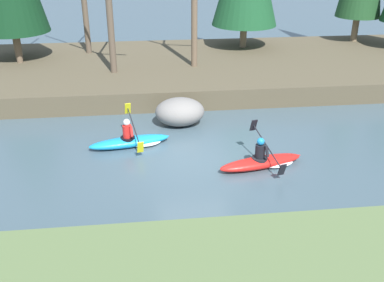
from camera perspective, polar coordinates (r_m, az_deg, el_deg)
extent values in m
plane|color=#425660|center=(14.32, 0.40, -2.30)|extent=(90.00, 90.00, 0.00)
cube|color=brown|center=(22.21, -2.33, 9.05)|extent=(44.00, 9.17, 0.83)
cylinder|color=#7A664C|center=(23.90, -21.29, 11.24)|extent=(0.36, 0.36, 1.34)
cylinder|color=#7A664C|center=(24.91, 6.53, 13.12)|extent=(0.36, 0.36, 1.19)
cylinder|color=#7A664C|center=(27.77, 20.00, 13.24)|extent=(0.36, 0.36, 1.36)
cylinder|color=brown|center=(20.12, -10.33, 14.56)|extent=(0.28, 0.28, 4.36)
cylinder|color=brown|center=(20.71, 0.30, 17.11)|extent=(0.28, 0.28, 5.68)
ellipsoid|color=red|center=(13.91, 8.72, -2.71)|extent=(2.77, 1.19, 0.34)
cone|color=red|center=(14.48, 13.08, -1.84)|extent=(0.39, 0.27, 0.20)
cylinder|color=black|center=(13.82, 8.57, -2.22)|extent=(0.57, 0.57, 0.08)
cylinder|color=black|center=(13.71, 8.64, -1.29)|extent=(0.36, 0.36, 0.42)
sphere|color=#1E89D1|center=(13.57, 8.73, -0.07)|extent=(0.28, 0.28, 0.23)
cylinder|color=black|center=(13.90, 8.57, -0.49)|extent=(0.14, 0.24, 0.35)
cylinder|color=black|center=(13.53, 9.50, -1.33)|extent=(0.14, 0.24, 0.35)
cylinder|color=black|center=(13.76, 9.52, -0.67)|extent=(0.46, 1.87, 0.65)
cube|color=black|center=(14.39, 7.83, 2.00)|extent=(0.23, 0.20, 0.41)
cube|color=black|center=(13.17, 11.37, -3.59)|extent=(0.23, 0.20, 0.41)
ellipsoid|color=white|center=(14.19, 10.67, -2.63)|extent=(1.23, 0.93, 0.18)
ellipsoid|color=#1993D6|center=(15.21, -7.96, -0.11)|extent=(2.77, 1.14, 0.34)
cone|color=#1993D6|center=(15.44, -3.44, 0.57)|extent=(0.38, 0.27, 0.20)
cylinder|color=black|center=(15.14, -8.17, 0.36)|extent=(0.57, 0.57, 0.08)
cylinder|color=red|center=(15.04, -8.23, 1.22)|extent=(0.35, 0.35, 0.42)
sphere|color=white|center=(14.91, -8.31, 2.36)|extent=(0.27, 0.27, 0.23)
cylinder|color=red|center=(15.24, -8.05, 1.92)|extent=(0.13, 0.24, 0.35)
cylinder|color=red|center=(14.80, -7.70, 1.22)|extent=(0.13, 0.24, 0.35)
cylinder|color=black|center=(15.02, -7.40, 1.78)|extent=(0.43, 1.88, 0.65)
cube|color=yellow|center=(15.77, -8.16, 4.12)|extent=(0.23, 0.20, 0.41)
cube|color=yellow|center=(14.30, -6.57, -0.80)|extent=(0.23, 0.20, 0.41)
ellipsoid|color=white|center=(15.34, -5.93, -0.10)|extent=(1.22, 0.91, 0.18)
ellipsoid|color=gray|center=(16.64, -1.56, 3.74)|extent=(1.82, 1.43, 1.03)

